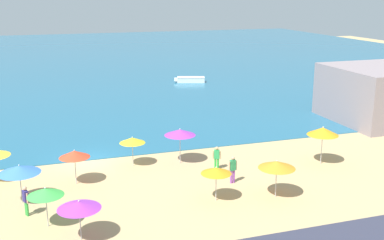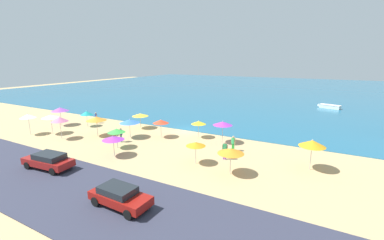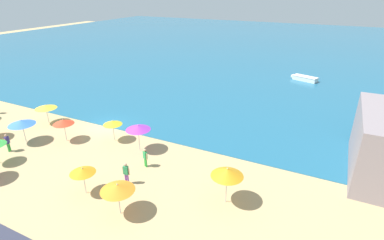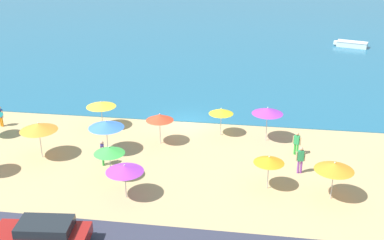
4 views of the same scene
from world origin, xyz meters
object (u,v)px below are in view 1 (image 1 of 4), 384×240
(beach_umbrella_7, at_px, (45,192))
(beach_umbrella_8, at_px, (277,165))
(beach_umbrella_6, at_px, (323,131))
(bather_3, at_px, (26,199))
(beach_umbrella_10, at_px, (132,140))
(beach_umbrella_14, at_px, (19,169))
(bather_1, at_px, (233,168))
(beach_umbrella_11, at_px, (216,171))
(beach_umbrella_2, at_px, (74,154))
(bather_2, at_px, (217,157))
(beach_umbrella_1, at_px, (79,205))
(beach_umbrella_5, at_px, (180,132))
(skiff_nearshore, at_px, (190,80))

(beach_umbrella_7, relative_size, beach_umbrella_8, 0.95)
(beach_umbrella_6, distance_m, bather_3, 19.95)
(beach_umbrella_10, distance_m, beach_umbrella_14, 8.34)
(beach_umbrella_8, height_order, bather_1, beach_umbrella_8)
(beach_umbrella_11, relative_size, bather_3, 1.25)
(beach_umbrella_2, height_order, beach_umbrella_7, beach_umbrella_2)
(beach_umbrella_2, distance_m, bather_2, 9.47)
(bather_3, bearing_deg, beach_umbrella_8, -8.17)
(beach_umbrella_1, distance_m, beach_umbrella_11, 8.24)
(beach_umbrella_5, height_order, bather_2, beach_umbrella_5)
(beach_umbrella_10, xyz_separation_m, bather_2, (5.31, -2.48, -0.96))
(bather_2, distance_m, bather_3, 12.81)
(beach_umbrella_1, height_order, beach_umbrella_6, beach_umbrella_6)
(bather_3, bearing_deg, beach_umbrella_5, 27.31)
(beach_umbrella_14, relative_size, skiff_nearshore, 0.57)
(beach_umbrella_6, bearing_deg, bather_1, -169.74)
(beach_umbrella_10, bearing_deg, beach_umbrella_6, -16.35)
(beach_umbrella_6, height_order, bather_1, beach_umbrella_6)
(beach_umbrella_11, bearing_deg, beach_umbrella_6, 20.65)
(bather_3, height_order, skiff_nearshore, bather_3)
(beach_umbrella_8, xyz_separation_m, beach_umbrella_10, (-7.00, 7.85, -0.16))
(beach_umbrella_5, bearing_deg, beach_umbrella_11, -88.87)
(beach_umbrella_1, bearing_deg, skiff_nearshore, 64.70)
(beach_umbrella_1, distance_m, beach_umbrella_2, 7.39)
(bather_3, xyz_separation_m, skiff_nearshore, (20.72, 34.84, -0.55))
(bather_2, bearing_deg, skiff_nearshore, 75.14)
(beach_umbrella_14, xyz_separation_m, bather_1, (12.72, -1.07, -1.04))
(bather_1, xyz_separation_m, bather_3, (-12.45, -0.77, -0.05))
(skiff_nearshore, bearing_deg, beach_umbrella_1, -115.30)
(beach_umbrella_5, xyz_separation_m, beach_umbrella_11, (0.13, -6.76, -0.42))
(bather_2, bearing_deg, bather_3, -164.82)
(beach_umbrella_7, bearing_deg, bather_1, 12.04)
(bather_2, distance_m, skiff_nearshore, 32.58)
(beach_umbrella_2, height_order, bather_1, beach_umbrella_2)
(bather_3, bearing_deg, beach_umbrella_2, 51.80)
(beach_umbrella_1, relative_size, beach_umbrella_14, 0.89)
(beach_umbrella_2, distance_m, beach_umbrella_5, 7.56)
(bather_3, bearing_deg, beach_umbrella_6, 6.04)
(bather_2, xyz_separation_m, skiff_nearshore, (8.36, 31.49, -0.51))
(beach_umbrella_11, bearing_deg, beach_umbrella_14, 163.17)
(beach_umbrella_1, bearing_deg, beach_umbrella_2, 86.72)
(beach_umbrella_5, xyz_separation_m, beach_umbrella_7, (-9.31, -7.01, -0.36))
(beach_umbrella_10, height_order, bather_3, beach_umbrella_10)
(bather_3, bearing_deg, beach_umbrella_7, -58.02)
(beach_umbrella_5, bearing_deg, bather_3, -152.69)
(beach_umbrella_7, height_order, skiff_nearshore, beach_umbrella_7)
(beach_umbrella_11, xyz_separation_m, beach_umbrella_14, (-10.75, 3.25, 0.18))
(beach_umbrella_5, height_order, beach_umbrella_10, beach_umbrella_5)
(beach_umbrella_2, distance_m, beach_umbrella_7, 5.76)
(beach_umbrella_14, xyz_separation_m, bather_3, (0.27, -1.84, -1.09))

